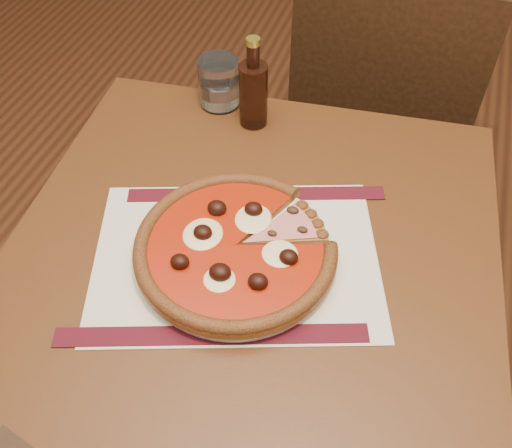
# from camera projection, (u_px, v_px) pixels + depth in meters

# --- Properties ---
(table) EXTENTS (0.87, 0.87, 0.75)m
(table) POSITION_uv_depth(u_px,v_px,m) (253.00, 281.00, 1.02)
(table) COLOR #5B3415
(table) RESTS_ON ground
(chair_far) EXTENTS (0.49, 0.49, 0.95)m
(chair_far) POSITION_uv_depth(u_px,v_px,m) (384.00, 110.00, 1.52)
(chair_far) COLOR black
(chair_far) RESTS_ON ground
(placemat) EXTENTS (0.54, 0.46, 0.00)m
(placemat) POSITION_uv_depth(u_px,v_px,m) (236.00, 258.00, 0.92)
(placemat) COLOR beige
(placemat) RESTS_ON table
(plate) EXTENTS (0.31, 0.31, 0.02)m
(plate) POSITION_uv_depth(u_px,v_px,m) (236.00, 254.00, 0.91)
(plate) COLOR white
(plate) RESTS_ON placemat
(pizza) EXTENTS (0.32, 0.32, 0.04)m
(pizza) POSITION_uv_depth(u_px,v_px,m) (235.00, 246.00, 0.90)
(pizza) COLOR #A86B28
(pizza) RESTS_ON plate
(ham_slice) EXTENTS (0.13, 0.12, 0.02)m
(ham_slice) POSITION_uv_depth(u_px,v_px,m) (291.00, 227.00, 0.93)
(ham_slice) COLOR #A86B28
(ham_slice) RESTS_ON plate
(water_glass) EXTENTS (0.10, 0.10, 0.10)m
(water_glass) POSITION_uv_depth(u_px,v_px,m) (219.00, 83.00, 1.16)
(water_glass) COLOR white
(water_glass) RESTS_ON table
(bottle) EXTENTS (0.06, 0.06, 0.19)m
(bottle) POSITION_uv_depth(u_px,v_px,m) (253.00, 92.00, 1.10)
(bottle) COLOR #33160C
(bottle) RESTS_ON table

